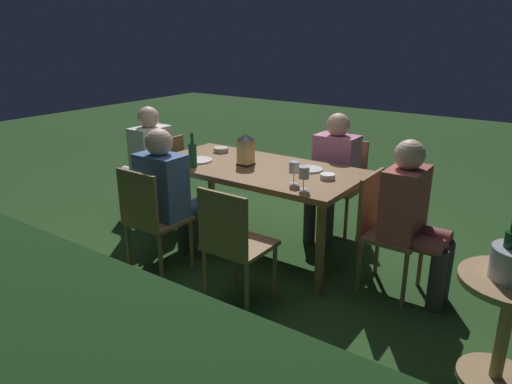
{
  "coord_description": "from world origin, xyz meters",
  "views": [
    {
      "loc": [
        -2.22,
        3.16,
        1.85
      ],
      "look_at": [
        0.0,
        0.0,
        0.53
      ],
      "focal_mm": 33.51,
      "sensor_mm": 36.0,
      "label": 1
    }
  ],
  "objects": [
    {
      "name": "dining_table",
      "position": [
        0.0,
        0.0,
        0.7
      ],
      "size": [
        1.78,
        0.89,
        0.76
      ],
      "color": "brown",
      "rests_on": "ground"
    },
    {
      "name": "wine_glass_c",
      "position": [
        0.77,
        0.35,
        0.88
      ],
      "size": [
        0.08,
        0.08,
        0.17
      ],
      "color": "silver",
      "rests_on": "dining_table"
    },
    {
      "name": "chair_side_right_a",
      "position": [
        -0.4,
        0.84,
        0.49
      ],
      "size": [
        0.42,
        0.4,
        0.87
      ],
      "color": "brown",
      "rests_on": "ground"
    },
    {
      "name": "wine_glass_a",
      "position": [
        -0.5,
        0.22,
        0.88
      ],
      "size": [
        0.08,
        0.08,
        0.17
      ],
      "color": "silver",
      "rests_on": "dining_table"
    },
    {
      "name": "chair_side_right_b",
      "position": [
        0.4,
        0.84,
        0.49
      ],
      "size": [
        0.42,
        0.4,
        0.87
      ],
      "color": "brown",
      "rests_on": "ground"
    },
    {
      "name": "person_in_pink",
      "position": [
        -0.4,
        -0.64,
        0.64
      ],
      "size": [
        0.38,
        0.47,
        1.15
      ],
      "color": "#C675A3",
      "rests_on": "ground"
    },
    {
      "name": "person_in_cream",
      "position": [
        1.33,
        0.0,
        0.64
      ],
      "size": [
        0.48,
        0.38,
        1.15
      ],
      "color": "white",
      "rests_on": "ground"
    },
    {
      "name": "lantern_centerpiece",
      "position": [
        0.1,
        0.01,
        0.91
      ],
      "size": [
        0.15,
        0.15,
        0.27
      ],
      "color": "black",
      "rests_on": "dining_table"
    },
    {
      "name": "chair_side_left_a",
      "position": [
        -0.4,
        -0.84,
        0.49
      ],
      "size": [
        0.42,
        0.4,
        0.87
      ],
      "color": "brown",
      "rests_on": "ground"
    },
    {
      "name": "person_in_rust",
      "position": [
        -1.33,
        0.0,
        0.64
      ],
      "size": [
        0.48,
        0.38,
        1.15
      ],
      "color": "#9E4C47",
      "rests_on": "ground"
    },
    {
      "name": "side_table",
      "position": [
        -2.05,
        0.61,
        0.42
      ],
      "size": [
        0.54,
        0.54,
        0.63
      ],
      "color": "#9E7A51",
      "rests_on": "ground"
    },
    {
      "name": "person_in_blue",
      "position": [
        0.4,
        0.64,
        0.64
      ],
      "size": [
        0.38,
        0.47,
        1.15
      ],
      "color": "#426699",
      "rests_on": "ground"
    },
    {
      "name": "plate_a",
      "position": [
        -0.42,
        -0.16,
        0.77
      ],
      "size": [
        0.22,
        0.22,
        0.01
      ],
      "primitive_type": "cylinder",
      "color": "silver",
      "rests_on": "dining_table"
    },
    {
      "name": "chair_head_far",
      "position": [
        1.14,
        0.0,
        0.49
      ],
      "size": [
        0.4,
        0.42,
        0.87
      ],
      "color": "brown",
      "rests_on": "ground"
    },
    {
      "name": "bowl_bread",
      "position": [
        0.56,
        -0.22,
        0.78
      ],
      "size": [
        0.14,
        0.14,
        0.04
      ],
      "color": "#BCAD8E",
      "rests_on": "dining_table"
    },
    {
      "name": "green_bottle_on_table",
      "position": [
        0.42,
        0.32,
        0.87
      ],
      "size": [
        0.07,
        0.07,
        0.29
      ],
      "color": "#195128",
      "rests_on": "dining_table"
    },
    {
      "name": "bowl_olives",
      "position": [
        -0.66,
        -0.02,
        0.78
      ],
      "size": [
        0.12,
        0.12,
        0.04
      ],
      "color": "silver",
      "rests_on": "dining_table"
    },
    {
      "name": "plate_b",
      "position": [
        0.51,
        0.15,
        0.77
      ],
      "size": [
        0.25,
        0.25,
        0.01
      ],
      "primitive_type": "cylinder",
      "color": "white",
      "rests_on": "dining_table"
    },
    {
      "name": "wine_glass_b",
      "position": [
        -0.63,
        0.31,
        0.88
      ],
      "size": [
        0.08,
        0.08,
        0.17
      ],
      "color": "silver",
      "rests_on": "dining_table"
    },
    {
      "name": "chair_head_near",
      "position": [
        -1.14,
        0.0,
        0.49
      ],
      "size": [
        0.4,
        0.42,
        0.87
      ],
      "color": "brown",
      "rests_on": "ground"
    },
    {
      "name": "ground_plane",
      "position": [
        0.0,
        0.0,
        0.0
      ],
      "size": [
        16.0,
        16.0,
        0.0
      ],
      "primitive_type": "plane",
      "color": "#26471E"
    }
  ]
}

